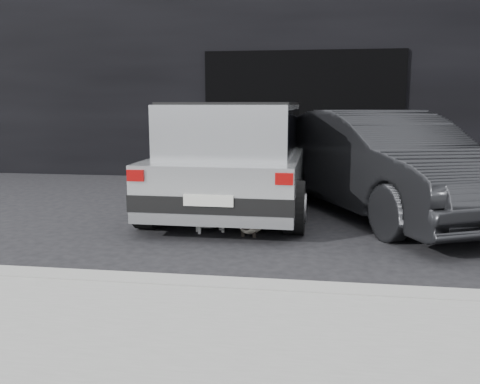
# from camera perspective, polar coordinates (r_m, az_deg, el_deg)

# --- Properties ---
(ground) EXTENTS (80.00, 80.00, 0.00)m
(ground) POSITION_cam_1_polar(r_m,az_deg,el_deg) (6.79, -2.59, -3.31)
(ground) COLOR black
(ground) RESTS_ON ground
(building_facade) EXTENTS (34.00, 4.00, 5.00)m
(building_facade) POSITION_cam_1_polar(r_m,az_deg,el_deg) (12.53, 7.41, 14.16)
(building_facade) COLOR black
(building_facade) RESTS_ON ground
(garage_opening) EXTENTS (4.00, 0.10, 2.60)m
(garage_opening) POSITION_cam_1_polar(r_m,az_deg,el_deg) (10.48, 7.04, 8.45)
(garage_opening) COLOR black
(garage_opening) RESTS_ON ground
(curb) EXTENTS (18.00, 0.25, 0.12)m
(curb) POSITION_cam_1_polar(r_m,az_deg,el_deg) (4.17, 4.21, -11.05)
(curb) COLOR gray
(curb) RESTS_ON ground
(sidewalk) EXTENTS (18.00, 2.20, 0.11)m
(sidewalk) POSITION_cam_1_polar(r_m,az_deg,el_deg) (3.09, 2.44, -19.07)
(sidewalk) COLOR gray
(sidewalk) RESTS_ON ground
(silver_hatchback) EXTENTS (2.16, 4.27, 1.57)m
(silver_hatchback) POSITION_cam_1_polar(r_m,az_deg,el_deg) (7.50, -0.24, 4.59)
(silver_hatchback) COLOR #B9BCBE
(silver_hatchback) RESTS_ON ground
(second_car) EXTENTS (3.28, 4.67, 1.46)m
(second_car) POSITION_cam_1_polar(r_m,az_deg,el_deg) (7.34, 15.73, 3.12)
(second_car) COLOR black
(second_car) RESTS_ON ground
(cat_siamese) EXTENTS (0.33, 0.82, 0.28)m
(cat_siamese) POSITION_cam_1_polar(r_m,az_deg,el_deg) (6.08, 1.23, -3.63)
(cat_siamese) COLOR beige
(cat_siamese) RESTS_ON ground
(cat_white) EXTENTS (0.66, 0.43, 0.34)m
(cat_white) POSITION_cam_1_polar(r_m,az_deg,el_deg) (6.21, -3.08, -2.99)
(cat_white) COLOR white
(cat_white) RESTS_ON ground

